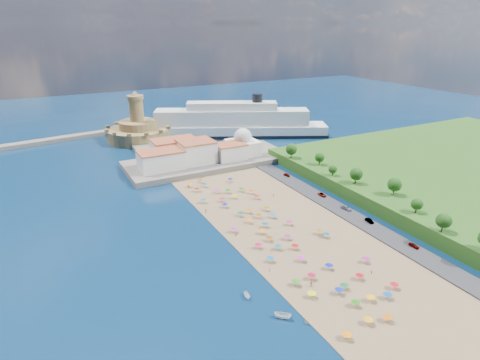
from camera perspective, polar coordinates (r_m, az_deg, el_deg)
ground at (r=157.45m, az=2.96°, el=-5.91°), size 700.00×700.00×0.00m
terrace at (r=221.25m, az=-4.42°, el=2.72°), size 90.00×36.00×3.00m
jetty at (r=246.14m, az=-12.42°, el=4.14°), size 18.00×70.00×2.40m
waterfront_buildings at (r=215.32m, az=-7.72°, el=3.84°), size 57.00×29.00×11.00m
domed_building at (r=225.54m, az=0.41°, el=5.14°), size 16.00×16.00×15.00m
fortress at (r=272.79m, az=-14.27°, el=6.86°), size 40.00×40.00×32.40m
cruise_ship at (r=275.29m, az=-1.14°, el=8.00°), size 124.66×74.07×28.24m
beach_parasols at (r=147.72m, az=4.71°, el=-6.97°), size 30.90×114.54×2.20m
beachgoers at (r=154.63m, az=1.40°, el=-5.96°), size 37.07×99.97×1.87m
moored_boats at (r=112.87m, az=4.47°, el=-17.88°), size 7.39×15.86×1.78m
parked_cars at (r=173.42m, az=14.03°, el=-3.38°), size 2.60×81.22×1.41m
hillside_trees at (r=177.74m, az=17.60°, el=-0.06°), size 15.52×110.34×7.63m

